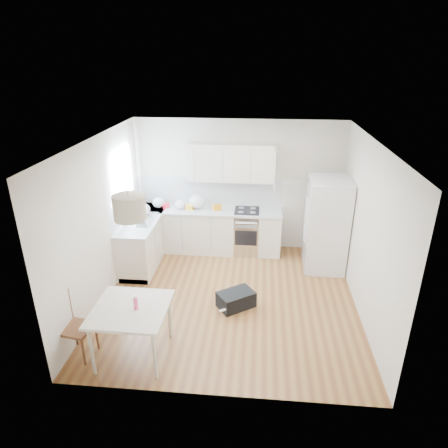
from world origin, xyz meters
name	(u,v)px	position (x,y,z in m)	size (l,w,h in m)	color
floor	(230,299)	(0.00, 0.00, 0.00)	(4.20, 4.20, 0.00)	brown
ceiling	(231,141)	(0.00, 0.00, 2.70)	(4.20, 4.20, 0.00)	white
wall_back	(238,186)	(0.00, 2.10, 1.35)	(4.20, 4.20, 0.00)	beige
wall_left	(101,222)	(-2.10, 0.00, 1.35)	(4.20, 4.20, 0.00)	beige
wall_right	(367,231)	(2.10, 0.00, 1.35)	(4.20, 4.20, 0.00)	beige
window_glassblock	(123,177)	(-2.09, 1.15, 1.75)	(0.02, 1.00, 1.00)	#BFE0F9
cabinets_back	(208,231)	(-0.60, 1.80, 0.44)	(3.00, 0.60, 0.88)	silver
cabinets_left	(144,241)	(-1.80, 1.20, 0.44)	(0.60, 1.80, 0.88)	silver
counter_back	(208,210)	(-0.60, 1.80, 0.90)	(3.02, 0.64, 0.04)	#B4B7BA
counter_left	(142,219)	(-1.80, 1.20, 0.90)	(0.64, 1.82, 0.04)	#B4B7BA
backsplash_back	(209,191)	(-0.60, 2.09, 1.21)	(3.00, 0.01, 0.58)	silver
backsplash_left	(126,204)	(-2.09, 1.20, 1.21)	(0.01, 1.80, 0.58)	silver
upper_cabinets	(231,163)	(-0.15, 1.94, 1.88)	(1.70, 0.32, 0.75)	silver
range_oven	(246,232)	(0.20, 1.80, 0.44)	(0.50, 0.61, 0.88)	silver
sink	(142,220)	(-1.80, 1.15, 0.92)	(0.50, 0.80, 0.16)	silver
refrigerator	(327,225)	(1.74, 1.32, 0.88)	(0.85, 0.88, 1.76)	white
dining_table	(131,313)	(-1.20, -1.48, 0.69)	(0.99, 0.99, 0.77)	beige
dining_chair	(77,327)	(-1.95, -1.55, 0.46)	(0.39, 0.39, 0.93)	#472D15
drink_bottle	(136,302)	(-1.12, -1.50, 0.87)	(0.06, 0.06, 0.20)	#F3437A
gym_bag	(236,299)	(0.12, -0.21, 0.13)	(0.57, 0.38, 0.26)	black
pendant_lamp	(129,207)	(-1.09, -1.45, 2.18)	(0.39, 0.39, 0.30)	#BFB493
grocery_bag_a	(158,203)	(-1.62, 1.81, 1.03)	(0.24, 0.21, 0.22)	white
grocery_bag_b	(180,205)	(-1.16, 1.77, 1.02)	(0.22, 0.19, 0.20)	white
grocery_bag_c	(197,202)	(-0.83, 1.85, 1.06)	(0.32, 0.27, 0.28)	white
grocery_bag_d	(144,209)	(-1.82, 1.43, 1.03)	(0.24, 0.20, 0.21)	white
grocery_bag_e	(141,217)	(-1.77, 1.02, 1.03)	(0.24, 0.20, 0.22)	white
snack_orange	(217,207)	(-0.41, 1.79, 0.98)	(0.16, 0.10, 0.11)	orange
snack_yellow	(189,207)	(-0.97, 1.75, 0.97)	(0.15, 0.09, 0.10)	gold
snack_red	(166,206)	(-1.48, 1.81, 0.97)	(0.14, 0.09, 0.10)	red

